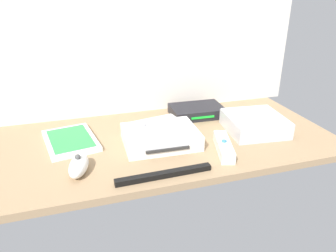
{
  "coord_description": "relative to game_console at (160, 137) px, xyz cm",
  "views": [
    {
      "loc": [
        -25.63,
        -83.2,
        42.89
      ],
      "look_at": [
        0.0,
        0.0,
        4.0
      ],
      "focal_mm": 34.38,
      "sensor_mm": 36.0,
      "label": 1
    }
  ],
  "objects": [
    {
      "name": "ground_plane",
      "position": [
        3.14,
        2.8,
        -3.2
      ],
      "size": [
        100.0,
        48.0,
        2.0
      ],
      "primitive_type": "cube",
      "color": "#9E7F5B",
      "rests_on": "ground"
    },
    {
      "name": "back_wall",
      "position": [
        3.14,
        27.4,
        29.8
      ],
      "size": [
        110.0,
        1.2,
        64.0
      ],
      "primitive_type": "cube",
      "color": "silver",
      "rests_on": "ground"
    },
    {
      "name": "game_console",
      "position": [
        0.0,
        0.0,
        0.0
      ],
      "size": [
        21.54,
        17.06,
        4.4
      ],
      "rotation": [
        0.0,
        0.0,
        -0.03
      ],
      "color": "white",
      "rests_on": "ground_plane"
    },
    {
      "name": "mini_computer",
      "position": [
        30.61,
        -0.28,
        0.44
      ],
      "size": [
        18.59,
        18.59,
        5.3
      ],
      "rotation": [
        0.0,
        0.0,
        -0.1
      ],
      "color": "silver",
      "rests_on": "ground_plane"
    },
    {
      "name": "game_case",
      "position": [
        -25.01,
        8.19,
        -1.44
      ],
      "size": [
        16.63,
        21.04,
        1.56
      ],
      "rotation": [
        0.0,
        0.0,
        0.17
      ],
      "color": "white",
      "rests_on": "ground_plane"
    },
    {
      "name": "network_router",
      "position": [
        18.13,
        17.16,
        -0.5
      ],
      "size": [
        18.48,
        12.92,
        3.4
      ],
      "rotation": [
        0.0,
        0.0,
        -0.04
      ],
      "color": "black",
      "rests_on": "ground_plane"
    },
    {
      "name": "remote_wand",
      "position": [
        15.41,
        -9.72,
        -0.69
      ],
      "size": [
        7.54,
        15.22,
        3.4
      ],
      "rotation": [
        0.0,
        0.0,
        -0.28
      ],
      "color": "white",
      "rests_on": "ground_plane"
    },
    {
      "name": "remote_nunchuk",
      "position": [
        -23.41,
        -9.24,
        -0.16
      ],
      "size": [
        6.93,
        10.82,
        5.1
      ],
      "rotation": [
        0.0,
        0.0,
        -0.27
      ],
      "color": "white",
      "rests_on": "ground_plane"
    },
    {
      "name": "remote_classic_pad",
      "position": [
        -1.08,
        1.02,
        3.21
      ],
      "size": [
        15.68,
        10.65,
        2.4
      ],
      "rotation": [
        0.0,
        0.0,
        0.2
      ],
      "color": "white",
      "rests_on": "game_console"
    },
    {
      "name": "sensor_bar",
      "position": [
        -4.02,
        -17.23,
        -1.5
      ],
      "size": [
        24.03,
        2.34,
        1.4
      ],
      "primitive_type": "cube",
      "rotation": [
        0.0,
        0.0,
        0.02
      ],
      "color": "black",
      "rests_on": "ground_plane"
    }
  ]
}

